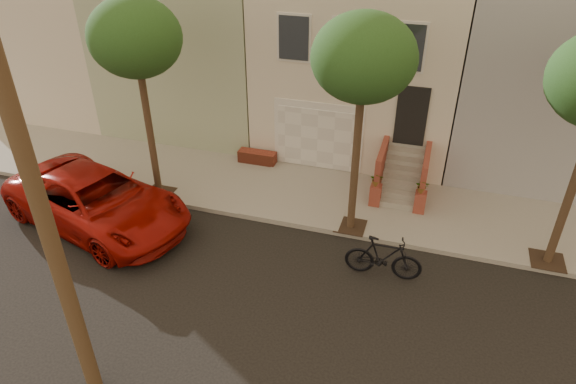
% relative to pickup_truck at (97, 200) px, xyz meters
% --- Properties ---
extents(ground, '(90.00, 90.00, 0.00)m').
position_rel_pickup_truck_xyz_m(ground, '(6.42, -1.96, -0.85)').
color(ground, black).
rests_on(ground, ground).
extents(sidewalk, '(40.00, 3.70, 0.15)m').
position_rel_pickup_truck_xyz_m(sidewalk, '(6.42, 3.39, -0.78)').
color(sidewalk, gray).
rests_on(sidewalk, ground).
extents(house_row, '(33.10, 11.70, 7.00)m').
position_rel_pickup_truck_xyz_m(house_row, '(6.43, 9.23, 2.79)').
color(house_row, beige).
rests_on(house_row, sidewalk).
extents(tree_left, '(2.70, 2.57, 6.30)m').
position_rel_pickup_truck_xyz_m(tree_left, '(0.92, 1.94, 4.40)').
color(tree_left, '#2D2116').
rests_on(tree_left, sidewalk).
extents(tree_mid, '(2.70, 2.57, 6.30)m').
position_rel_pickup_truck_xyz_m(tree_mid, '(7.42, 1.94, 4.40)').
color(tree_mid, '#2D2116').
rests_on(tree_mid, sidewalk).
extents(pickup_truck, '(6.67, 4.39, 1.71)m').
position_rel_pickup_truck_xyz_m(pickup_truck, '(0.00, 0.00, 0.00)').
color(pickup_truck, '#930D06').
rests_on(pickup_truck, ground).
extents(motorcycle, '(2.05, 0.65, 1.22)m').
position_rel_pickup_truck_xyz_m(motorcycle, '(8.63, 0.16, -0.24)').
color(motorcycle, black).
rests_on(motorcycle, ground).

